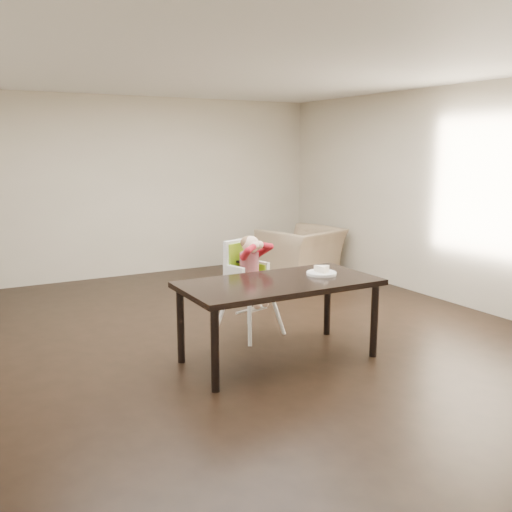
{
  "coord_description": "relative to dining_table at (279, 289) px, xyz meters",
  "views": [
    {
      "loc": [
        -2.59,
        -5.0,
        1.94
      ],
      "look_at": [
        0.08,
        -0.18,
        0.89
      ],
      "focal_mm": 40.0,
      "sensor_mm": 36.0,
      "label": 1
    }
  ],
  "objects": [
    {
      "name": "plate",
      "position": [
        0.49,
        0.03,
        0.11
      ],
      "size": [
        0.32,
        0.32,
        0.08
      ],
      "rotation": [
        0.0,
        0.0,
        0.13
      ],
      "color": "white",
      "rests_on": "dining_table"
    },
    {
      "name": "dining_table",
      "position": [
        0.0,
        0.0,
        0.0
      ],
      "size": [
        1.8,
        0.9,
        0.75
      ],
      "color": "black",
      "rests_on": "ground"
    },
    {
      "name": "high_chair",
      "position": [
        0.1,
        0.79,
        0.07
      ],
      "size": [
        0.55,
        0.55,
        1.05
      ],
      "rotation": [
        0.0,
        0.0,
        0.3
      ],
      "color": "white",
      "rests_on": "ground"
    },
    {
      "name": "ground",
      "position": [
        -0.04,
        0.69,
        -0.67
      ],
      "size": [
        7.0,
        7.0,
        0.0
      ],
      "primitive_type": "plane",
      "color": "black",
      "rests_on": "ground"
    },
    {
      "name": "room_walls",
      "position": [
        -0.04,
        0.69,
        1.18
      ],
      "size": [
        6.02,
        7.02,
        2.71
      ],
      "color": "#BFB69E",
      "rests_on": "ground"
    },
    {
      "name": "armchair",
      "position": [
        2.16,
        2.88,
        -0.18
      ],
      "size": [
        1.28,
        1.02,
        0.97
      ],
      "primitive_type": "imported",
      "rotation": [
        0.0,
        0.0,
        3.44
      ],
      "color": "#9D8464",
      "rests_on": "ground"
    }
  ]
}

